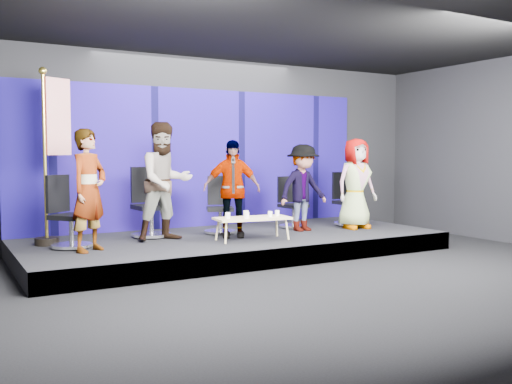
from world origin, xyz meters
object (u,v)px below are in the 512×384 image
Objects in this scene: flag_stand at (53,152)px; panelist_c at (232,189)px; chair_b at (150,214)px; chair_c at (220,214)px; chair_a at (68,224)px; panelist_a at (89,190)px; panelist_d at (303,188)px; chair_d at (292,211)px; chair_e at (347,208)px; panelist_b at (165,181)px; mug_e at (277,213)px; mug_b at (246,215)px; mug_d at (270,214)px; panelist_e at (356,184)px; mug_c at (246,213)px; coffee_table at (252,219)px; mug_a at (228,215)px.

panelist_c is at bearing -39.35° from flag_stand.
chair_b reaches higher than chair_c.
chair_a is 0.40× the size of flag_stand.
panelist_a is 3.85m from panelist_d.
chair_d is 0.93× the size of chair_e.
mug_e is (1.70, -0.64, -0.53)m from panelist_b.
panelist_c is 16.21× the size of mug_b.
panelist_d is at bearing -165.80° from chair_e.
panelist_d reaches higher than mug_d.
chair_c reaches higher than chair_d.
panelist_e is at bearing -35.89° from panelist_a.
chair_c is (1.20, -0.19, -0.06)m from chair_b.
chair_a is 12.45× the size of mug_e.
mug_c is at bearing -164.51° from chair_e.
panelist_d is 4.25m from flag_stand.
chair_c reaches higher than coffee_table.
chair_c is 1.57m from panelist_d.
panelist_c reaches higher than mug_d.
mug_a is 0.04× the size of flag_stand.
panelist_d is at bearing 29.94° from mug_e.
panelist_c is 16.98× the size of mug_a.
coffee_table is (1.31, -1.16, -0.04)m from chair_b.
panelist_a is 1.61m from chair_b.
mug_e is at bearing -155.63° from panelist_d.
mug_b is at bearing -53.71° from chair_a.
flag_stand reaches higher than chair_e.
flag_stand reaches higher than panelist_d.
panelist_c is at bearing 128.10° from mug_d.
chair_d is at bearing 23.24° from chair_c.
chair_d is (1.53, 0.52, -0.49)m from panelist_c.
mug_c is (2.48, -0.08, -0.45)m from panelist_a.
chair_e reaches higher than chair_d.
panelist_c is 0.60× the size of flag_stand.
panelist_b reaches higher than mug_b.
chair_a is at bearing 168.65° from mug_c.
panelist_c is (1.18, -0.69, 0.42)m from chair_b.
chair_e is 11.88× the size of mug_e.
chair_c is 2.65m from chair_e.
panelist_b is 1.84× the size of chair_e.
panelist_a reaches higher than mug_a.
panelist_e is (4.88, 0.08, -0.04)m from panelist_a.
mug_c is at bearing -154.88° from chair_d.
mug_a is at bearing -170.89° from panelist_d.
chair_a is 0.86× the size of coffee_table.
panelist_b is 1.97× the size of chair_d.
chair_a is at bearing 177.42° from panelist_e.
panelist_d is 15.72× the size of mug_c.
flag_stand reaches higher than coffee_table.
panelist_a is at bearing -165.35° from panelist_b.
panelist_d is 1.83m from mug_a.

